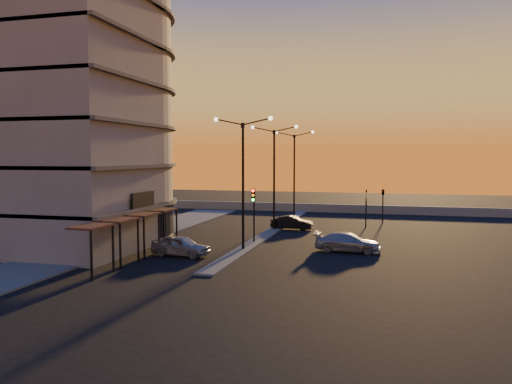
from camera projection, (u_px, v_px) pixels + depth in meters
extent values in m
plane|color=black|center=(243.00, 250.00, 35.70)|extent=(120.00, 120.00, 0.00)
cube|color=#464644|center=(138.00, 235.00, 42.23)|extent=(5.00, 40.00, 0.12)
cube|color=#464644|center=(274.00, 230.00, 45.34)|extent=(1.20, 36.00, 0.12)
cube|color=slate|center=(319.00, 208.00, 60.23)|extent=(44.00, 0.50, 1.00)
cylinder|color=slate|center=(84.00, 85.00, 40.32)|extent=(14.00, 14.00, 25.00)
cube|color=slate|center=(43.00, 75.00, 35.49)|extent=(14.00, 10.00, 25.00)
cylinder|color=black|center=(87.00, 219.00, 41.09)|extent=(14.16, 14.16, 2.40)
cube|color=black|center=(143.00, 200.00, 35.25)|extent=(0.15, 3.20, 1.20)
cylinder|color=black|center=(243.00, 188.00, 35.38)|extent=(0.18, 0.18, 9.00)
cube|color=black|center=(243.00, 125.00, 35.07)|extent=(0.25, 0.25, 0.35)
sphere|color=#FFE5B2|center=(216.00, 119.00, 35.55)|extent=(0.32, 0.32, 0.32)
sphere|color=#FFE5B2|center=(271.00, 118.00, 34.53)|extent=(0.32, 0.32, 0.32)
cylinder|color=black|center=(274.00, 181.00, 45.03)|extent=(0.18, 0.18, 9.00)
cube|color=black|center=(274.00, 132.00, 44.71)|extent=(0.25, 0.25, 0.35)
sphere|color=#FFE5B2|center=(253.00, 127.00, 45.19)|extent=(0.32, 0.32, 0.32)
sphere|color=#FFE5B2|center=(296.00, 127.00, 44.17)|extent=(0.32, 0.32, 0.32)
cylinder|color=black|center=(294.00, 177.00, 54.67)|extent=(0.18, 0.18, 9.00)
cube|color=black|center=(294.00, 136.00, 54.36)|extent=(0.25, 0.25, 0.35)
sphere|color=#FFE5B2|center=(277.00, 132.00, 54.83)|extent=(0.32, 0.32, 0.32)
sphere|color=#FFE5B2|center=(313.00, 132.00, 53.81)|extent=(0.32, 0.32, 0.32)
cylinder|color=black|center=(254.00, 223.00, 38.48)|extent=(0.12, 0.12, 3.20)
cube|color=black|center=(253.00, 195.00, 38.16)|extent=(0.28, 0.16, 1.00)
sphere|color=#FF0C05|center=(253.00, 191.00, 38.03)|extent=(0.20, 0.20, 0.20)
sphere|color=orange|center=(253.00, 195.00, 38.06)|extent=(0.20, 0.20, 0.20)
sphere|color=#0CFF26|center=(253.00, 200.00, 38.08)|extent=(0.20, 0.20, 0.20)
cylinder|color=black|center=(366.00, 213.00, 47.06)|extent=(0.12, 0.12, 2.80)
imported|color=black|center=(366.00, 194.00, 46.94)|extent=(0.13, 0.16, 0.80)
cylinder|color=black|center=(383.00, 209.00, 50.54)|extent=(0.12, 0.12, 2.80)
imported|color=black|center=(383.00, 191.00, 50.41)|extent=(0.42, 1.99, 0.80)
imported|color=#989B9F|center=(181.00, 246.00, 33.64)|extent=(4.22, 2.08, 1.39)
imported|color=black|center=(292.00, 223.00, 45.82)|extent=(3.89, 1.55, 1.26)
imported|color=gray|center=(348.00, 242.00, 35.14)|extent=(4.69, 2.04, 1.34)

